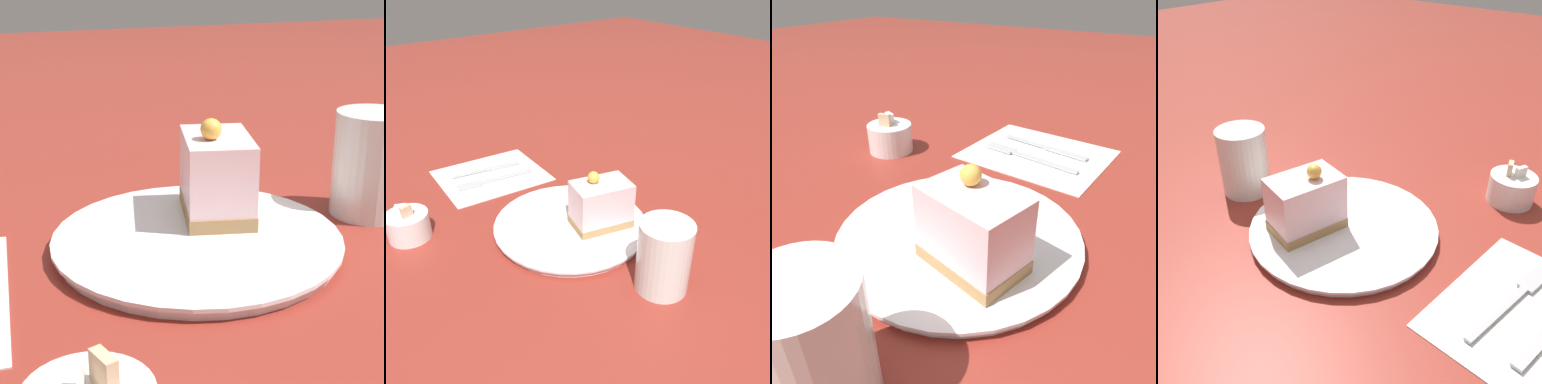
# 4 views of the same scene
# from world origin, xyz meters

# --- Properties ---
(ground_plane) EXTENTS (4.00, 4.00, 0.00)m
(ground_plane) POSITION_xyz_m (0.00, 0.00, 0.00)
(ground_plane) COLOR maroon
(plate) EXTENTS (0.29, 0.29, 0.01)m
(plate) POSITION_xyz_m (0.04, -0.00, 0.01)
(plate) COLOR white
(plate) RESTS_ON ground_plane
(cake_slice) EXTENTS (0.09, 0.12, 0.11)m
(cake_slice) POSITION_xyz_m (-0.00, -0.04, 0.06)
(cake_slice) COLOR #AD8451
(cake_slice) RESTS_ON plate
(napkin) EXTENTS (0.22, 0.25, 0.00)m
(napkin) POSITION_xyz_m (0.33, 0.02, 0.00)
(napkin) COLOR white
(napkin) RESTS_ON ground_plane
(fork) EXTENTS (0.04, 0.18, 0.00)m
(fork) POSITION_xyz_m (0.30, 0.04, 0.01)
(fork) COLOR #B2B2B7
(fork) RESTS_ON napkin
(knife) EXTENTS (0.04, 0.17, 0.00)m
(knife) POSITION_xyz_m (0.35, -0.00, 0.01)
(knife) COLOR #B2B2B7
(knife) RESTS_ON napkin
(sugar_bowl) EXTENTS (0.08, 0.08, 0.07)m
(sugar_bowl) POSITION_xyz_m (0.20, 0.25, 0.03)
(sugar_bowl) COLOR white
(sugar_bowl) RESTS_ON ground_plane
(drinking_glass) EXTENTS (0.08, 0.08, 0.12)m
(drinking_glass) POSITION_xyz_m (-0.18, -0.02, 0.06)
(drinking_glass) COLOR silver
(drinking_glass) RESTS_ON ground_plane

